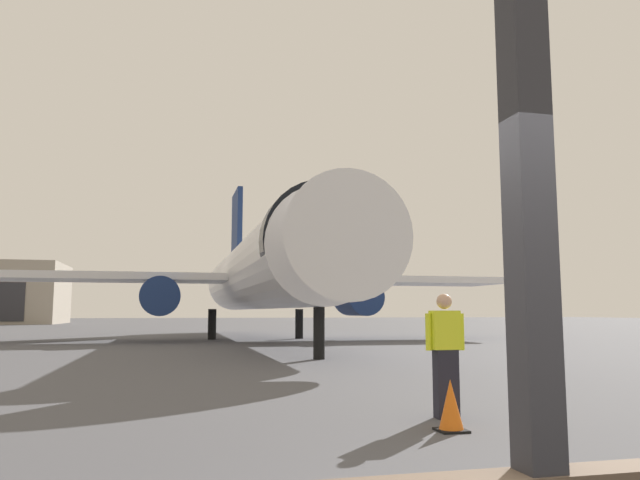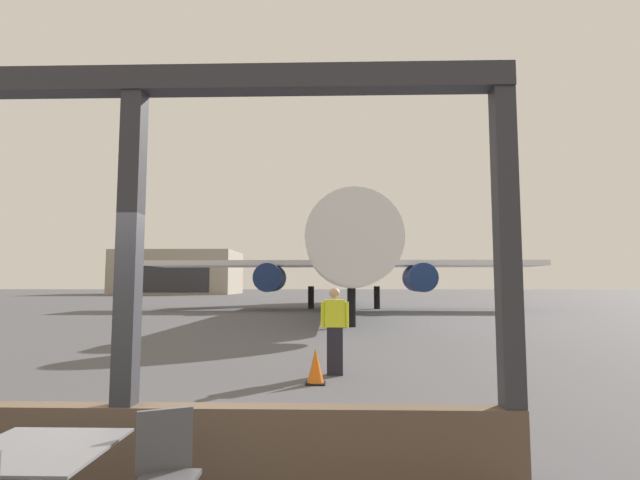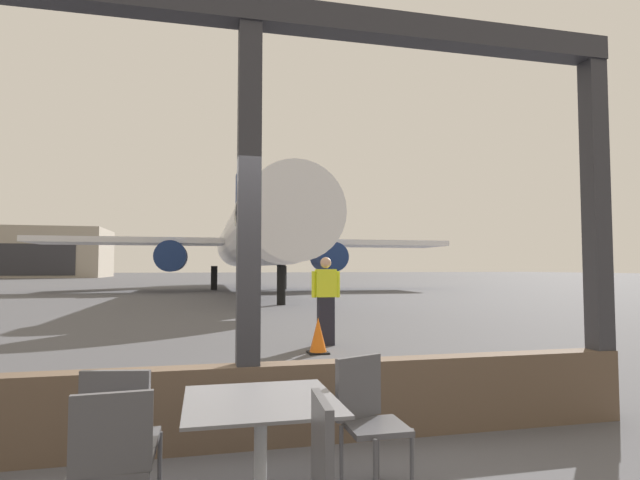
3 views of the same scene
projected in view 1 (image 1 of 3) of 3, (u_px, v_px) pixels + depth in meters
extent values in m
plane|color=#4C4C51|center=(198.00, 334.00, 41.54)|extent=(220.00, 220.00, 0.00)
cube|color=#2D2D33|center=(530.00, 240.00, 3.15)|extent=(0.20, 0.20, 3.71)
cylinder|color=silver|center=(260.00, 273.00, 32.39)|extent=(3.79, 28.59, 3.79)
cone|color=silver|center=(337.00, 240.00, 17.34)|extent=(3.60, 2.60, 3.60)
cylinder|color=black|center=(321.00, 242.00, 19.19)|extent=(3.86, 0.90, 3.86)
cube|color=silver|center=(117.00, 277.00, 30.93)|extent=(12.67, 4.20, 0.36)
cube|color=silver|center=(387.00, 281.00, 34.34)|extent=(12.67, 4.20, 0.36)
cylinder|color=navy|center=(161.00, 297.00, 29.98)|extent=(1.90, 3.20, 1.90)
cylinder|color=navy|center=(358.00, 298.00, 32.36)|extent=(1.90, 3.20, 1.90)
cube|color=navy|center=(237.00, 226.00, 45.24)|extent=(0.36, 4.40, 5.20)
cylinder|color=black|center=(319.00, 333.00, 19.14)|extent=(0.36, 0.36, 1.63)
cylinder|color=black|center=(212.00, 324.00, 32.76)|extent=(0.44, 0.44, 1.63)
cylinder|color=black|center=(299.00, 324.00, 33.88)|extent=(0.44, 0.44, 1.63)
cube|color=black|center=(446.00, 384.00, 8.56)|extent=(0.32, 0.20, 0.95)
cube|color=yellow|center=(445.00, 330.00, 8.65)|extent=(0.40, 0.22, 0.55)
sphere|color=tan|center=(444.00, 301.00, 8.70)|extent=(0.22, 0.22, 0.22)
cylinder|color=yellow|center=(429.00, 332.00, 8.61)|extent=(0.09, 0.09, 0.52)
cylinder|color=yellow|center=(461.00, 332.00, 8.68)|extent=(0.09, 0.09, 0.52)
cone|color=orange|center=(451.00, 405.00, 7.61)|extent=(0.32, 0.32, 0.64)
cube|color=black|center=(451.00, 430.00, 7.57)|extent=(0.36, 0.36, 0.03)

